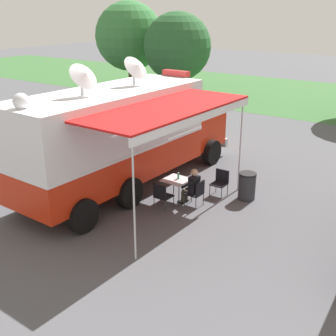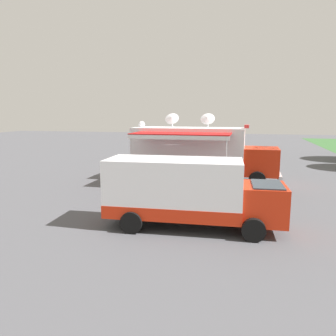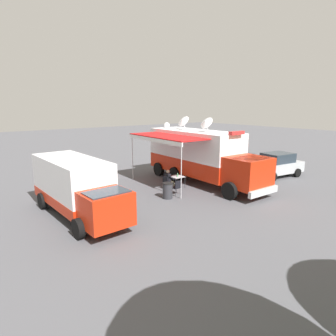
{
  "view_description": "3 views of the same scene",
  "coord_description": "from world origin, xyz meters",
  "px_view_note": "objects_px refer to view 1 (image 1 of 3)",
  "views": [
    {
      "loc": [
        9.33,
        -10.03,
        5.95
      ],
      "look_at": [
        2.14,
        0.23,
        1.27
      ],
      "focal_mm": 46.08,
      "sensor_mm": 36.0,
      "label": 1
    },
    {
      "loc": [
        21.14,
        3.44,
        4.47
      ],
      "look_at": [
        1.99,
        -0.91,
        1.13
      ],
      "focal_mm": 34.91,
      "sensor_mm": 36.0,
      "label": 2
    },
    {
      "loc": [
        13.64,
        14.54,
        5.22
      ],
      "look_at": [
        1.93,
        -0.46,
        1.05
      ],
      "focal_mm": 30.87,
      "sensor_mm": 36.0,
      "label": 3
    }
  ],
  "objects_px": {
    "command_truck": "(126,133)",
    "seated_responder": "(192,186)",
    "folding_chair_spare_by_truck": "(220,181)",
    "car_far_corner": "(66,125)",
    "water_bottle": "(178,176)",
    "folding_table": "(176,181)",
    "folding_chair_at_table": "(197,192)",
    "folding_chair_beside_table": "(162,195)",
    "trash_bin": "(247,186)"
  },
  "relations": [
    {
      "from": "command_truck",
      "to": "seated_responder",
      "type": "height_order",
      "value": "command_truck"
    },
    {
      "from": "water_bottle",
      "to": "folding_chair_spare_by_truck",
      "type": "relative_size",
      "value": 0.26
    },
    {
      "from": "folding_chair_beside_table",
      "to": "seated_responder",
      "type": "xyz_separation_m",
      "value": [
        0.57,
        0.82,
        0.14
      ]
    },
    {
      "from": "trash_bin",
      "to": "folding_table",
      "type": "bearing_deg",
      "value": -142.64
    },
    {
      "from": "water_bottle",
      "to": "folding_chair_spare_by_truck",
      "type": "distance_m",
      "value": 1.5
    },
    {
      "from": "folding_chair_at_table",
      "to": "seated_responder",
      "type": "relative_size",
      "value": 0.7
    },
    {
      "from": "folding_chair_beside_table",
      "to": "folding_chair_spare_by_truck",
      "type": "xyz_separation_m",
      "value": [
        0.94,
        2.05,
        0.0
      ]
    },
    {
      "from": "trash_bin",
      "to": "car_far_corner",
      "type": "bearing_deg",
      "value": 174.69
    },
    {
      "from": "folding_table",
      "to": "folding_chair_spare_by_truck",
      "type": "height_order",
      "value": "folding_chair_spare_by_truck"
    },
    {
      "from": "command_truck",
      "to": "car_far_corner",
      "type": "bearing_deg",
      "value": 157.83
    },
    {
      "from": "command_truck",
      "to": "folding_table",
      "type": "distance_m",
      "value": 2.44
    },
    {
      "from": "water_bottle",
      "to": "folding_chair_spare_by_truck",
      "type": "height_order",
      "value": "water_bottle"
    },
    {
      "from": "water_bottle",
      "to": "trash_bin",
      "type": "distance_m",
      "value": 2.29
    },
    {
      "from": "folding_table",
      "to": "seated_responder",
      "type": "relative_size",
      "value": 0.66
    },
    {
      "from": "folding_chair_beside_table",
      "to": "folding_chair_at_table",
      "type": "bearing_deg",
      "value": 47.08
    },
    {
      "from": "command_truck",
      "to": "car_far_corner",
      "type": "relative_size",
      "value": 2.17
    },
    {
      "from": "folding_chair_at_table",
      "to": "folding_chair_spare_by_truck",
      "type": "bearing_deg",
      "value": 81.74
    },
    {
      "from": "water_bottle",
      "to": "seated_responder",
      "type": "distance_m",
      "value": 0.63
    },
    {
      "from": "seated_responder",
      "to": "trash_bin",
      "type": "xyz_separation_m",
      "value": [
        1.24,
        1.44,
        -0.2
      ]
    },
    {
      "from": "folding_table",
      "to": "folding_chair_at_table",
      "type": "height_order",
      "value": "folding_chair_at_table"
    },
    {
      "from": "folding_chair_at_table",
      "to": "seated_responder",
      "type": "height_order",
      "value": "seated_responder"
    },
    {
      "from": "folding_chair_spare_by_truck",
      "to": "seated_responder",
      "type": "distance_m",
      "value": 1.29
    },
    {
      "from": "command_truck",
      "to": "car_far_corner",
      "type": "height_order",
      "value": "command_truck"
    },
    {
      "from": "command_truck",
      "to": "folding_chair_beside_table",
      "type": "distance_m",
      "value": 2.71
    },
    {
      "from": "command_truck",
      "to": "folding_chair_at_table",
      "type": "bearing_deg",
      "value": -1.24
    },
    {
      "from": "trash_bin",
      "to": "water_bottle",
      "type": "bearing_deg",
      "value": -144.18
    },
    {
      "from": "command_truck",
      "to": "water_bottle",
      "type": "distance_m",
      "value": 2.38
    },
    {
      "from": "seated_responder",
      "to": "trash_bin",
      "type": "height_order",
      "value": "seated_responder"
    },
    {
      "from": "folding_table",
      "to": "car_far_corner",
      "type": "relative_size",
      "value": 0.19
    },
    {
      "from": "trash_bin",
      "to": "folding_chair_at_table",
      "type": "bearing_deg",
      "value": -126.04
    },
    {
      "from": "folding_table",
      "to": "water_bottle",
      "type": "height_order",
      "value": "water_bottle"
    },
    {
      "from": "folding_table",
      "to": "water_bottle",
      "type": "xyz_separation_m",
      "value": [
        0.02,
        0.09,
        0.16
      ]
    },
    {
      "from": "seated_responder",
      "to": "folding_table",
      "type": "bearing_deg",
      "value": 177.49
    },
    {
      "from": "car_far_corner",
      "to": "water_bottle",
      "type": "bearing_deg",
      "value": -16.05
    },
    {
      "from": "water_bottle",
      "to": "folding_chair_beside_table",
      "type": "relative_size",
      "value": 0.26
    },
    {
      "from": "folding_chair_at_table",
      "to": "trash_bin",
      "type": "height_order",
      "value": "trash_bin"
    },
    {
      "from": "command_truck",
      "to": "folding_table",
      "type": "height_order",
      "value": "command_truck"
    },
    {
      "from": "trash_bin",
      "to": "seated_responder",
      "type": "bearing_deg",
      "value": -130.73
    },
    {
      "from": "seated_responder",
      "to": "trash_bin",
      "type": "bearing_deg",
      "value": 49.27
    },
    {
      "from": "folding_chair_spare_by_truck",
      "to": "car_far_corner",
      "type": "xyz_separation_m",
      "value": [
        -8.61,
        1.09,
        0.37
      ]
    },
    {
      "from": "water_bottle",
      "to": "car_far_corner",
      "type": "bearing_deg",
      "value": 163.95
    },
    {
      "from": "water_bottle",
      "to": "folding_chair_at_table",
      "type": "bearing_deg",
      "value": -9.0
    },
    {
      "from": "water_bottle",
      "to": "command_truck",
      "type": "bearing_deg",
      "value": -178.33
    },
    {
      "from": "folding_chair_spare_by_truck",
      "to": "car_far_corner",
      "type": "height_order",
      "value": "car_far_corner"
    },
    {
      "from": "folding_chair_spare_by_truck",
      "to": "folding_chair_at_table",
      "type": "bearing_deg",
      "value": -98.26
    },
    {
      "from": "folding_chair_beside_table",
      "to": "seated_responder",
      "type": "relative_size",
      "value": 0.7
    },
    {
      "from": "water_bottle",
      "to": "car_far_corner",
      "type": "xyz_separation_m",
      "value": [
        -7.65,
        2.2,
        0.05
      ]
    },
    {
      "from": "folding_chair_spare_by_truck",
      "to": "water_bottle",
      "type": "bearing_deg",
      "value": -130.78
    },
    {
      "from": "car_far_corner",
      "to": "folding_chair_beside_table",
      "type": "bearing_deg",
      "value": -22.28
    },
    {
      "from": "command_truck",
      "to": "folding_chair_spare_by_truck",
      "type": "distance_m",
      "value": 3.58
    }
  ]
}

